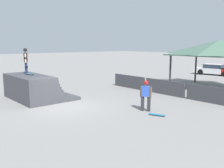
# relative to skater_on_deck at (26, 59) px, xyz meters

# --- Properties ---
(ground_plane) EXTENTS (160.00, 160.00, 0.00)m
(ground_plane) POSITION_rel_skater_on_deck_xyz_m (4.04, 0.55, -2.63)
(ground_plane) COLOR gray
(quarter_pipe_ramp) EXTENTS (4.47, 3.47, 1.62)m
(quarter_pipe_ramp) POSITION_rel_skater_on_deck_xyz_m (0.84, 0.09, -1.91)
(quarter_pipe_ramp) COLOR #424247
(quarter_pipe_ramp) RESTS_ON ground
(skater_on_deck) EXTENTS (0.74, 0.45, 1.75)m
(skater_on_deck) POSITION_rel_skater_on_deck_xyz_m (0.00, 0.00, 0.00)
(skater_on_deck) COLOR #1E2347
(skater_on_deck) RESTS_ON quarter_pipe_ramp
(skateboard_on_deck) EXTENTS (0.80, 0.36, 0.09)m
(skateboard_on_deck) POSITION_rel_skater_on_deck_xyz_m (0.70, -0.04, -0.95)
(skateboard_on_deck) COLOR red
(skateboard_on_deck) RESTS_ON quarter_pipe_ramp
(bystander_walking) EXTENTS (0.64, 0.39, 1.69)m
(bystander_walking) POSITION_rel_skater_on_deck_xyz_m (7.73, 3.48, -1.64)
(bystander_walking) COLOR #2D2D33
(bystander_walking) RESTS_ON ground
(skateboard_on_ground) EXTENTS (0.85, 0.50, 0.09)m
(skateboard_on_ground) POSITION_rel_skater_on_deck_xyz_m (8.73, 3.22, -2.57)
(skateboard_on_ground) COLOR red
(skateboard_on_ground) RESTS_ON ground
(barrier_fence) EXTENTS (10.64, 0.12, 1.05)m
(barrier_fence) POSITION_rel_skater_on_deck_xyz_m (5.58, 7.93, -2.10)
(barrier_fence) COLOR #3D3D42
(barrier_fence) RESTS_ON ground
(pavilion_shelter) EXTENTS (7.30, 4.72, 3.94)m
(pavilion_shelter) POSITION_rel_skater_on_deck_xyz_m (6.98, 12.94, 0.67)
(pavilion_shelter) COLOR #2D2D33
(pavilion_shelter) RESTS_ON ground
(parked_car_white) EXTENTS (4.69, 2.43, 1.27)m
(parked_car_white) POSITION_rel_skater_on_deck_xyz_m (2.28, 21.78, -2.03)
(parked_car_white) COLOR silver
(parked_car_white) RESTS_ON ground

